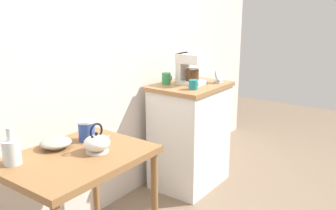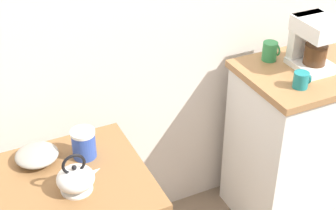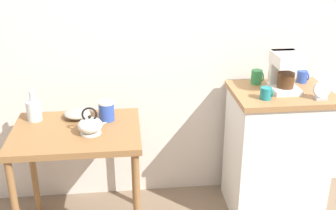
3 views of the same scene
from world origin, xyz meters
name	(u,v)px [view 1 (image 1 of 3)]	position (x,y,z in m)	size (l,w,h in m)	color
back_wall	(111,29)	(0.10, 0.44, 1.40)	(4.40, 0.10, 2.80)	silver
wooden_table	(78,172)	(-0.70, -0.05, 0.66)	(0.80, 0.61, 0.77)	olive
kitchen_counter	(190,135)	(0.66, 0.07, 0.46)	(0.66, 0.52, 0.93)	white
bowl_stoneware	(56,143)	(-0.70, 0.13, 0.80)	(0.18, 0.18, 0.06)	#9E998C
teakettle	(97,143)	(-0.60, -0.11, 0.82)	(0.18, 0.15, 0.17)	white
glass_carafe_vase	(11,151)	(-0.98, 0.13, 0.84)	(0.09, 0.09, 0.20)	silver
canister_enamel	(87,130)	(-0.51, 0.08, 0.83)	(0.10, 0.10, 0.13)	#2D4CAD
coffee_maker	(189,67)	(0.67, 0.10, 1.07)	(0.18, 0.22, 0.26)	white
mug_blue	(188,74)	(0.86, 0.23, 0.97)	(0.08, 0.07, 0.08)	#2D4CAD
mug_dark_teal	(193,85)	(0.50, -0.05, 0.96)	(0.08, 0.07, 0.08)	teal
mug_tall_green	(166,79)	(0.53, 0.24, 0.97)	(0.08, 0.08, 0.10)	#338C4C
table_clock	(219,77)	(0.85, -0.09, 0.98)	(0.11, 0.05, 0.12)	#B2B5BA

